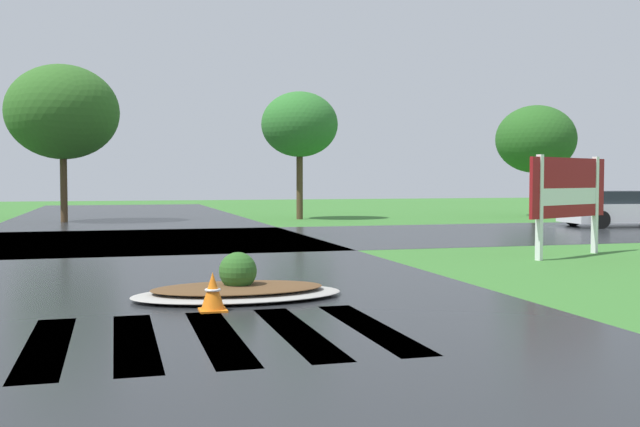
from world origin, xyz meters
TOP-DOWN VIEW (x-y plane):
  - asphalt_roadway at (0.00, 10.00)m, footprint 10.13×80.00m
  - asphalt_cross_road at (0.00, 19.48)m, footprint 90.00×9.12m
  - crosswalk_stripes at (-0.00, 5.92)m, footprint 4.95×3.08m
  - estate_billboard at (9.24, 12.33)m, footprint 2.79×1.42m
  - median_island at (1.10, 8.51)m, footprint 3.11×1.71m
  - car_white_sedan at (17.47, 21.04)m, footprint 4.71×2.41m
  - traffic_cone at (0.60, 7.50)m, footprint 0.36×0.36m
  - background_treeline at (-3.25, 29.19)m, footprint 45.58×5.08m

SIDE VIEW (x-z plane):
  - asphalt_roadway at x=0.00m, z-range 0.00..0.01m
  - asphalt_cross_road at x=0.00m, z-range 0.00..0.01m
  - crosswalk_stripes at x=0.00m, z-range 0.00..0.01m
  - median_island at x=1.10m, z-range -0.20..0.48m
  - traffic_cone at x=0.60m, z-range -0.01..0.51m
  - car_white_sedan at x=17.47m, z-range -0.03..1.29m
  - estate_billboard at x=9.24m, z-range 0.33..2.61m
  - background_treeline at x=-3.25m, z-range 0.77..7.14m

